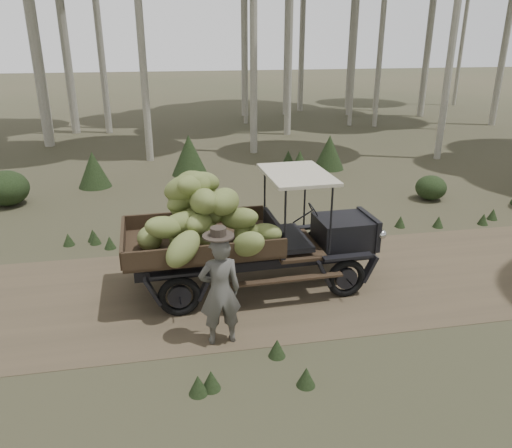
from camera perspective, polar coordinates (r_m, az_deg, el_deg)
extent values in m
plane|color=#473D2B|center=(10.31, 10.63, -6.18)|extent=(120.00, 120.00, 0.00)
cube|color=brown|center=(10.30, 10.63, -6.16)|extent=(70.00, 4.00, 0.01)
cube|color=black|center=(9.96, 9.81, -0.81)|extent=(1.03, 0.98, 0.55)
cube|color=black|center=(10.18, 12.67, -0.55)|extent=(0.14, 1.00, 0.62)
cube|color=black|center=(9.50, 2.05, -0.95)|extent=(0.13, 1.39, 0.55)
cube|color=#38281C|center=(9.30, -6.29, -2.23)|extent=(2.85, 1.89, 0.08)
cube|color=#38281C|center=(10.07, -6.94, 0.67)|extent=(2.79, 0.16, 0.32)
cube|color=#38281C|center=(8.42, -5.60, -3.45)|extent=(2.79, 0.16, 0.32)
cube|color=#38281C|center=(9.21, -14.97, -1.90)|extent=(0.12, 1.79, 0.32)
cube|color=beige|center=(9.26, 4.71, 5.68)|extent=(1.20, 1.73, 0.06)
cube|color=black|center=(9.95, -0.48, -2.88)|extent=(4.58, 0.26, 0.18)
cube|color=black|center=(9.28, 0.52, -4.72)|extent=(4.58, 0.26, 0.18)
torus|color=black|center=(10.81, 7.06, -2.41)|extent=(0.76, 0.16, 0.76)
torus|color=black|center=(9.48, 10.27, -6.12)|extent=(0.76, 0.16, 0.76)
torus|color=black|center=(10.25, -9.46, -3.91)|extent=(0.76, 0.16, 0.76)
torus|color=black|center=(8.83, -8.74, -8.18)|extent=(0.76, 0.16, 0.76)
sphere|color=beige|center=(10.57, 12.07, 0.61)|extent=(0.18, 0.18, 0.18)
sphere|color=beige|center=(9.82, 14.20, -1.17)|extent=(0.18, 0.18, 0.18)
ellipsoid|color=olive|center=(8.92, -5.54, -1.12)|extent=(0.83, 0.94, 0.62)
ellipsoid|color=olive|center=(9.56, -7.75, 1.97)|extent=(0.78, 0.45, 0.49)
ellipsoid|color=olive|center=(9.09, -8.12, 2.89)|extent=(0.90, 0.77, 0.54)
ellipsoid|color=olive|center=(8.97, -5.90, 4.82)|extent=(0.85, 0.89, 0.59)
ellipsoid|color=olive|center=(9.07, -8.33, -1.41)|extent=(0.72, 0.77, 0.48)
ellipsoid|color=olive|center=(8.53, -10.42, -0.39)|extent=(0.91, 0.77, 0.60)
ellipsoid|color=olive|center=(9.35, -6.12, 3.37)|extent=(0.82, 0.89, 0.66)
ellipsoid|color=olive|center=(8.83, -6.97, 4.39)|extent=(0.91, 0.91, 0.57)
ellipsoid|color=olive|center=(9.00, -12.05, -1.61)|extent=(0.45, 0.80, 0.61)
ellipsoid|color=olive|center=(9.25, -5.92, 1.50)|extent=(0.94, 0.95, 0.56)
ellipsoid|color=olive|center=(8.78, -3.70, 2.56)|extent=(0.85, 0.96, 0.58)
ellipsoid|color=olive|center=(8.93, -7.29, 4.46)|extent=(0.94, 0.87, 0.64)
ellipsoid|color=olive|center=(8.90, 0.84, -1.20)|extent=(0.88, 0.91, 0.61)
ellipsoid|color=olive|center=(8.74, -8.03, 0.17)|extent=(0.90, 0.59, 0.40)
ellipsoid|color=olive|center=(9.07, -8.16, 3.10)|extent=(0.81, 0.54, 0.62)
ellipsoid|color=olive|center=(8.89, -8.12, 4.20)|extent=(0.98, 0.64, 0.69)
ellipsoid|color=olive|center=(9.14, -1.24, -0.67)|extent=(0.64, 0.87, 0.59)
ellipsoid|color=olive|center=(8.70, -6.55, 0.15)|extent=(0.70, 0.83, 0.46)
ellipsoid|color=olive|center=(8.70, -6.00, 2.55)|extent=(0.60, 0.98, 0.69)
ellipsoid|color=olive|center=(9.07, -7.61, 4.38)|extent=(0.82, 0.92, 0.56)
ellipsoid|color=olive|center=(9.63, -6.08, 0.11)|extent=(0.73, 0.76, 0.54)
ellipsoid|color=olive|center=(8.96, -1.92, 0.64)|extent=(0.90, 0.83, 0.57)
ellipsoid|color=olive|center=(8.27, -8.33, -2.82)|extent=(0.94, 0.90, 0.75)
ellipsoid|color=olive|center=(8.42, -0.89, -2.31)|extent=(0.82, 0.90, 0.70)
imported|color=#514F4A|center=(7.81, -4.14, -7.68)|extent=(0.69, 0.48, 1.81)
cylinder|color=#342C24|center=(7.41, -4.32, -1.36)|extent=(0.51, 0.51, 0.02)
cylinder|color=#342C24|center=(7.38, -4.34, -0.93)|extent=(0.26, 0.26, 0.14)
cone|color=#233319|center=(16.82, -18.08, 5.97)|extent=(1.04, 1.04, 1.15)
cone|color=#233319|center=(18.41, 8.38, 8.13)|extent=(1.11, 1.11, 1.23)
cone|color=#233319|center=(19.07, 3.71, 7.64)|extent=(0.46, 0.46, 0.51)
cone|color=#233319|center=(16.71, 5.01, 6.63)|extent=(0.94, 0.94, 1.04)
cone|color=#233319|center=(13.40, -7.57, 1.84)|extent=(0.52, 0.52, 0.58)
cone|color=#233319|center=(17.57, -7.65, 7.83)|extent=(1.25, 1.25, 1.39)
ellipsoid|color=#233319|center=(15.66, 19.36, 3.95)|extent=(0.90, 0.90, 0.72)
ellipsoid|color=#233319|center=(15.91, -26.65, 3.68)|extent=(1.25, 1.25, 1.00)
cone|color=#233319|center=(14.65, 25.45, 1.03)|extent=(0.27, 0.27, 0.30)
cone|color=#233319|center=(13.52, 20.12, 0.26)|extent=(0.27, 0.27, 0.30)
cone|color=#233319|center=(11.79, 2.04, -1.41)|extent=(0.27, 0.27, 0.30)
cone|color=#233319|center=(12.41, -20.65, -1.65)|extent=(0.27, 0.27, 0.30)
cone|color=#233319|center=(11.94, -16.38, -2.02)|extent=(0.27, 0.27, 0.30)
cone|color=#233319|center=(7.26, -5.16, -17.31)|extent=(0.27, 0.27, 0.30)
cone|color=#233319|center=(12.29, -17.92, -1.52)|extent=(0.27, 0.27, 0.30)
cone|color=#233319|center=(12.47, -18.14, -1.23)|extent=(0.27, 0.27, 0.30)
cone|color=#233319|center=(14.15, 24.54, 0.52)|extent=(0.27, 0.27, 0.30)
cone|color=#233319|center=(13.10, 10.79, 0.54)|extent=(0.27, 0.27, 0.30)
cone|color=#233319|center=(12.06, 5.39, -0.98)|extent=(0.27, 0.27, 0.30)
cone|color=#233319|center=(7.85, 2.42, -13.95)|extent=(0.27, 0.27, 0.30)
cone|color=#233319|center=(13.24, 16.17, 0.29)|extent=(0.27, 0.27, 0.30)
cone|color=#233319|center=(7.33, 5.75, -16.95)|extent=(0.27, 0.27, 0.30)
cone|color=#233319|center=(7.20, -6.64, -17.77)|extent=(0.27, 0.27, 0.30)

